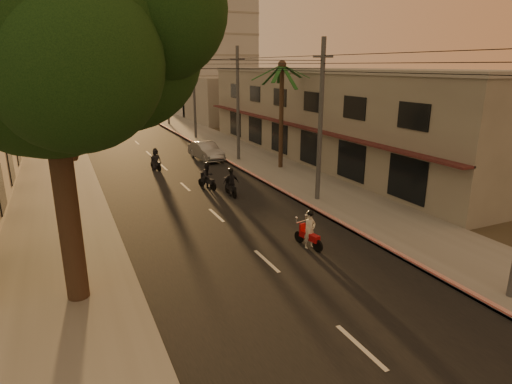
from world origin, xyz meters
TOP-DOWN VIEW (x-y plane):
  - ground at (0.00, 0.00)m, footprint 160.00×160.00m
  - road at (0.00, 20.00)m, footprint 10.00×140.00m
  - sidewalk_right at (7.50, 20.00)m, footprint 5.00×140.00m
  - sidewalk_left at (-7.50, 20.00)m, footprint 5.00×140.00m
  - curb_stripe at (5.10, 15.00)m, footprint 0.20×60.00m
  - shophouse_row at (13.95, 18.00)m, footprint 8.80×34.20m
  - distant_tower at (16.00, 56.00)m, footprint 12.10×12.10m
  - broadleaf_tree at (-6.61, 2.14)m, footprint 9.60×8.70m
  - palm_tree at (8.00, 16.00)m, footprint 5.00×5.00m
  - utility_poles at (6.20, 20.00)m, footprint 1.20×48.26m
  - filler_right at (14.00, 45.00)m, footprint 8.00×14.00m
  - scooter_red at (2.26, 2.46)m, footprint 0.79×1.74m
  - scooter_mid_a at (1.21, 13.02)m, footprint 1.19×1.72m
  - scooter_mid_b at (1.99, 10.97)m, footprint 0.97×1.76m
  - scooter_far_a at (-0.69, 19.50)m, footprint 0.99×1.69m
  - parked_car at (3.88, 21.44)m, footprint 2.40×4.74m

SIDE VIEW (x-z plane):
  - ground at x=0.00m, z-range 0.00..0.00m
  - road at x=0.00m, z-range 0.00..0.02m
  - sidewalk_right at x=7.50m, z-range 0.00..0.12m
  - sidewalk_left at x=-7.50m, z-range 0.00..0.12m
  - curb_stripe at x=5.10m, z-range 0.00..0.20m
  - parked_car at x=3.88m, z-range 0.00..1.46m
  - scooter_red at x=2.26m, z-range -0.10..1.62m
  - scooter_far_a at x=-0.69m, z-range -0.08..1.60m
  - scooter_mid_b at x=1.99m, z-range -0.09..1.64m
  - scooter_mid_a at x=1.21m, z-range -0.07..1.68m
  - filler_right at x=14.00m, z-range 0.00..6.00m
  - shophouse_row at x=13.95m, z-range 0.00..7.30m
  - utility_poles at x=6.20m, z-range 2.04..11.04m
  - palm_tree at x=8.00m, z-range 3.05..11.25m
  - broadleaf_tree at x=-6.61m, z-range 2.43..14.53m
  - distant_tower at x=16.00m, z-range 0.00..28.00m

